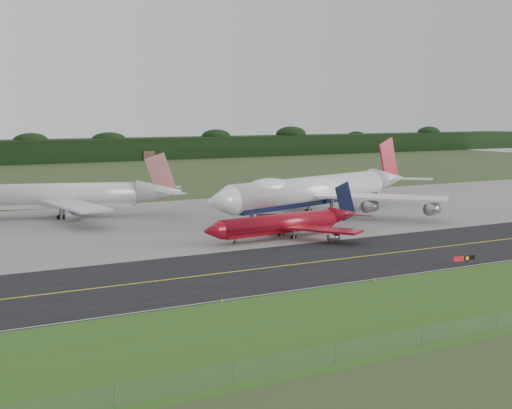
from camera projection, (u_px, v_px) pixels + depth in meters
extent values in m
plane|color=#2E4621|center=(320.00, 256.00, 131.52)|extent=(600.00, 600.00, 0.00)
cube|color=#335E1B|center=(457.00, 300.00, 101.05)|extent=(400.00, 30.00, 0.01)
cube|color=black|center=(332.00, 260.00, 128.04)|extent=(400.00, 32.00, 0.02)
cube|color=gray|center=(205.00, 220.00, 175.93)|extent=(400.00, 78.00, 0.01)
cube|color=yellow|center=(332.00, 260.00, 128.04)|extent=(400.00, 0.40, 0.00)
cube|color=silver|center=(387.00, 277.00, 114.54)|extent=(400.00, 0.25, 0.00)
cylinder|color=slate|center=(47.00, 409.00, 61.11)|extent=(0.10, 0.10, 2.20)
cube|color=black|center=(26.00, 152.00, 370.19)|extent=(700.00, 24.00, 12.00)
cylinder|color=white|center=(309.00, 191.00, 179.73)|extent=(54.48, 22.93, 6.97)
cube|color=black|center=(309.00, 199.00, 180.02)|extent=(51.35, 20.46, 2.44)
cone|color=white|center=(220.00, 201.00, 157.77)|extent=(8.62, 8.69, 6.97)
cone|color=white|center=(387.00, 179.00, 204.34)|extent=(15.90, 10.95, 6.97)
ellipsoid|color=white|center=(268.00, 188.00, 168.55)|extent=(15.34, 9.87, 4.44)
cube|color=white|center=(382.00, 197.00, 175.94)|extent=(28.22, 29.65, 0.60)
cube|color=white|center=(288.00, 188.00, 197.39)|extent=(14.01, 32.11, 0.60)
cube|color=red|center=(389.00, 163.00, 204.28)|extent=(9.73, 3.50, 14.44)
cylinder|color=gray|center=(370.00, 206.00, 173.61)|extent=(4.50, 3.92, 2.93)
cylinder|color=gray|center=(280.00, 196.00, 194.13)|extent=(4.50, 3.92, 2.93)
cylinder|color=gray|center=(432.00, 209.00, 168.76)|extent=(4.50, 3.92, 2.93)
cylinder|color=gray|center=(260.00, 191.00, 207.94)|extent=(4.50, 3.92, 2.93)
cylinder|color=black|center=(251.00, 224.00, 165.68)|extent=(1.37, 0.91, 1.25)
cylinder|color=slate|center=(332.00, 208.00, 180.78)|extent=(1.22, 1.22, 4.66)
cylinder|color=black|center=(332.00, 214.00, 181.00)|extent=(1.38, 0.97, 1.25)
cylinder|color=slate|center=(309.00, 205.00, 186.07)|extent=(1.22, 1.22, 4.66)
cylinder|color=black|center=(309.00, 211.00, 186.29)|extent=(1.38, 0.97, 1.25)
cylinder|color=maroon|center=(279.00, 223.00, 149.73)|extent=(29.37, 7.52, 3.94)
cube|color=maroon|center=(279.00, 229.00, 149.89)|extent=(27.80, 6.36, 1.38)
cone|color=maroon|center=(213.00, 231.00, 140.25)|extent=(4.10, 4.36, 3.94)
cone|color=maroon|center=(343.00, 215.00, 160.33)|extent=(8.11, 4.86, 3.94)
cube|color=maroon|center=(322.00, 229.00, 146.18)|extent=(13.07, 16.52, 0.44)
cube|color=maroon|center=(274.00, 220.00, 159.23)|extent=(9.98, 17.04, 0.44)
cube|color=black|center=(345.00, 201.00, 160.27)|extent=(6.21, 1.08, 8.96)
cylinder|color=gray|center=(333.00, 237.00, 143.03)|extent=(2.34, 1.91, 1.65)
cylinder|color=gray|center=(263.00, 222.00, 162.32)|extent=(2.34, 1.91, 1.65)
cylinder|color=black|center=(235.00, 242.00, 143.69)|extent=(0.74, 0.40, 0.71)
cylinder|color=slate|center=(294.00, 234.00, 149.61)|extent=(0.62, 0.62, 2.03)
cylinder|color=black|center=(294.00, 237.00, 149.70)|extent=(0.75, 0.44, 0.71)
cylinder|color=slate|center=(281.00, 231.00, 153.10)|extent=(0.62, 0.62, 2.03)
cylinder|color=black|center=(281.00, 234.00, 153.19)|extent=(0.75, 0.44, 0.71)
cylinder|color=silver|center=(47.00, 196.00, 178.14)|extent=(43.68, 19.38, 6.10)
cube|color=white|center=(48.00, 203.00, 178.40)|extent=(41.12, 17.25, 2.14)
cone|color=silver|center=(159.00, 191.00, 183.14)|extent=(12.92, 9.39, 6.10)
cube|color=silver|center=(76.00, 205.00, 167.41)|extent=(10.94, 25.95, 0.55)
cube|color=silver|center=(82.00, 194.00, 191.95)|extent=(22.97, 23.82, 0.55)
cube|color=red|center=(161.00, 176.00, 182.76)|extent=(8.16, 3.07, 12.13)
cylinder|color=gray|center=(73.00, 216.00, 161.69)|extent=(3.96, 3.47, 2.56)
cylinder|color=gray|center=(82.00, 197.00, 197.96)|extent=(3.96, 3.47, 2.56)
cylinder|color=slate|center=(61.00, 212.00, 175.99)|extent=(1.08, 1.08, 3.85)
cylinder|color=black|center=(61.00, 217.00, 176.17)|extent=(1.21, 0.86, 1.10)
cylinder|color=slate|center=(63.00, 208.00, 182.54)|extent=(1.08, 1.08, 3.85)
cylinder|color=black|center=(63.00, 214.00, 182.71)|extent=(1.21, 0.86, 1.10)
cylinder|color=slate|center=(457.00, 263.00, 123.90)|extent=(0.11, 0.11, 0.65)
cylinder|color=slate|center=(470.00, 262.00, 125.00)|extent=(0.11, 0.11, 0.65)
cube|color=#A90D19|center=(459.00, 259.00, 123.92)|extent=(2.05, 0.35, 0.83)
cube|color=black|center=(467.00, 258.00, 124.61)|extent=(0.94, 0.25, 0.83)
cube|color=black|center=(472.00, 258.00, 125.05)|extent=(1.12, 0.27, 0.83)
cylinder|color=yellow|center=(222.00, 301.00, 99.42)|extent=(0.16, 0.16, 0.50)
cylinder|color=yellow|center=(374.00, 280.00, 112.06)|extent=(0.16, 0.16, 0.50)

